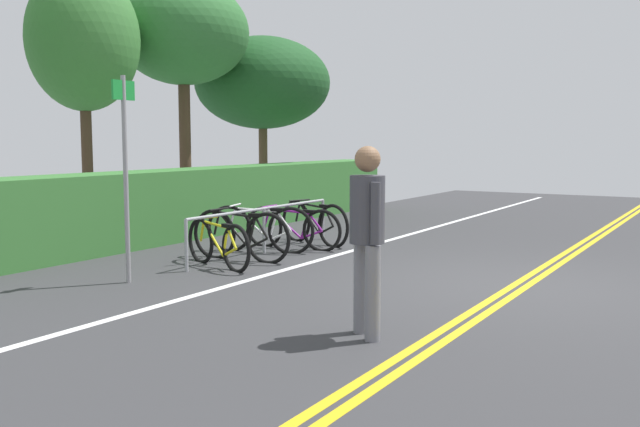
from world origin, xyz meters
name	(u,v)px	position (x,y,z in m)	size (l,w,h in m)	color
ground_plane	(521,288)	(0.00, 0.00, -0.03)	(30.17, 12.81, 0.05)	#353538
centre_line_yellow_inner	(527,286)	(0.00, -0.08, 0.00)	(27.15, 0.10, 0.00)	gold
centre_line_yellow_outer	(514,285)	(0.00, 0.08, 0.00)	(27.15, 0.10, 0.00)	gold
bike_lane_stripe_white	(309,263)	(0.00, 3.09, 0.00)	(27.15, 0.12, 0.00)	white
bike_rack	(264,218)	(0.39, 4.17, 0.56)	(3.69, 0.05, 0.74)	#9EA0A5
bicycle_0	(218,244)	(-0.91, 4.04, 0.33)	(0.65, 1.56, 0.70)	black
bicycle_1	(241,236)	(-0.31, 4.10, 0.37)	(0.46, 1.73, 0.79)	black
bicycle_2	(260,229)	(0.46, 4.30, 0.37)	(0.63, 1.75, 0.79)	black
bicycle_3	(293,228)	(1.04, 4.05, 0.34)	(0.46, 1.80, 0.73)	black
bicycle_4	(314,223)	(1.68, 4.03, 0.36)	(0.63, 1.66, 0.77)	black
pedestrian	(367,227)	(-3.00, 0.60, 1.01)	(0.35, 0.39, 1.75)	slate
sign_post_near	(125,161)	(-2.37, 4.30, 1.53)	(0.36, 0.06, 2.58)	gray
hedge_backdrop	(208,200)	(1.89, 6.56, 0.63)	(12.64, 0.99, 1.25)	#387533
tree_mid	(83,40)	(0.55, 8.36, 3.62)	(2.08, 2.08, 4.97)	#473323
tree_far_right	(183,34)	(2.91, 8.03, 4.01)	(2.79, 2.79, 5.14)	#473323
tree_extra	(263,83)	(5.47, 7.81, 3.14)	(3.27, 3.27, 4.26)	brown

